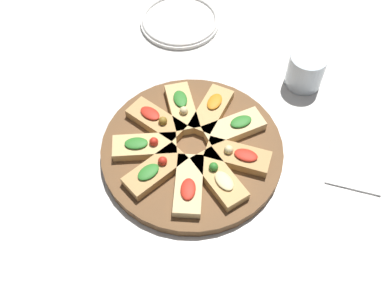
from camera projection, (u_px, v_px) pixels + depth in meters
name	position (u px, v px, depth m)	size (l,w,h in m)	color
ground_plane	(192.00, 153.00, 0.94)	(3.00, 3.00, 0.00)	silver
serving_board	(192.00, 150.00, 0.93)	(0.37, 0.37, 0.02)	brown
focaccia_slice_0	(155.00, 171.00, 0.87)	(0.14, 0.11, 0.03)	tan
focaccia_slice_1	(189.00, 185.00, 0.85)	(0.14, 0.08, 0.03)	#E5C689
focaccia_slice_2	(219.00, 178.00, 0.86)	(0.12, 0.13, 0.03)	tan
focaccia_slice_3	(238.00, 156.00, 0.89)	(0.05, 0.13, 0.03)	tan
focaccia_slice_4	(234.00, 128.00, 0.93)	(0.13, 0.13, 0.03)	#E5C689
focaccia_slice_5	(212.00, 110.00, 0.96)	(0.13, 0.07, 0.03)	tan
focaccia_slice_6	(182.00, 108.00, 0.96)	(0.14, 0.11, 0.03)	#DBB775
focaccia_slice_7	(156.00, 120.00, 0.94)	(0.09, 0.14, 0.03)	tan
focaccia_slice_8	(145.00, 146.00, 0.90)	(0.10, 0.14, 0.03)	#DBB775
plate_right	(180.00, 21.00, 1.16)	(0.20, 0.20, 0.02)	white
water_glass	(306.00, 70.00, 1.01)	(0.08, 0.08, 0.08)	silver
napkin_stack	(355.00, 162.00, 0.92)	(0.13, 0.11, 0.01)	white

